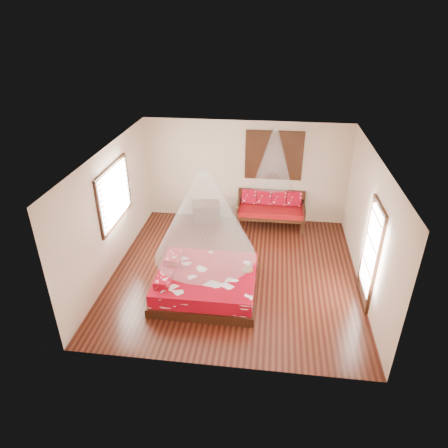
# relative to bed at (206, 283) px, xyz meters

# --- Properties ---
(room) EXTENTS (5.54, 5.54, 2.84)m
(room) POSITION_rel_bed_xyz_m (0.54, 0.81, 1.15)
(room) COLOR black
(room) RESTS_ON ground
(bed) EXTENTS (2.11, 1.91, 0.64)m
(bed) POSITION_rel_bed_xyz_m (0.00, 0.00, 0.00)
(bed) COLOR black
(bed) RESTS_ON floor
(daybed) EXTENTS (1.84, 0.82, 0.96)m
(daybed) POSITION_rel_bed_xyz_m (1.28, 3.20, 0.27)
(daybed) COLOR black
(daybed) RESTS_ON floor
(storage_chest) EXTENTS (0.89, 0.74, 0.53)m
(storage_chest) POSITION_rel_bed_xyz_m (-0.54, 3.26, 0.02)
(storage_chest) COLOR black
(storage_chest) RESTS_ON floor
(shutter_panel) EXTENTS (1.52, 0.06, 1.32)m
(shutter_panel) POSITION_rel_bed_xyz_m (1.28, 3.53, 1.65)
(shutter_panel) COLOR black
(shutter_panel) RESTS_ON wall_back
(window_left) EXTENTS (0.10, 1.74, 1.34)m
(window_left) POSITION_rel_bed_xyz_m (-2.17, 1.01, 1.45)
(window_left) COLOR black
(window_left) RESTS_ON wall_left
(glazed_door) EXTENTS (0.08, 1.02, 2.16)m
(glazed_door) POSITION_rel_bed_xyz_m (3.25, 0.21, 0.82)
(glazed_door) COLOR black
(glazed_door) RESTS_ON floor
(wine_tray) EXTENTS (0.23, 0.23, 0.19)m
(wine_tray) POSITION_rel_bed_xyz_m (0.86, 0.22, 0.30)
(wine_tray) COLOR brown
(wine_tray) RESTS_ON bed
(mosquito_net_main) EXTENTS (2.03, 2.03, 1.80)m
(mosquito_net_main) POSITION_rel_bed_xyz_m (0.02, 0.00, 1.60)
(mosquito_net_main) COLOR white
(mosquito_net_main) RESTS_ON ceiling
(mosquito_net_daybed) EXTENTS (1.00, 1.00, 1.50)m
(mosquito_net_daybed) POSITION_rel_bed_xyz_m (1.28, 3.06, 1.75)
(mosquito_net_daybed) COLOR white
(mosquito_net_daybed) RESTS_ON ceiling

